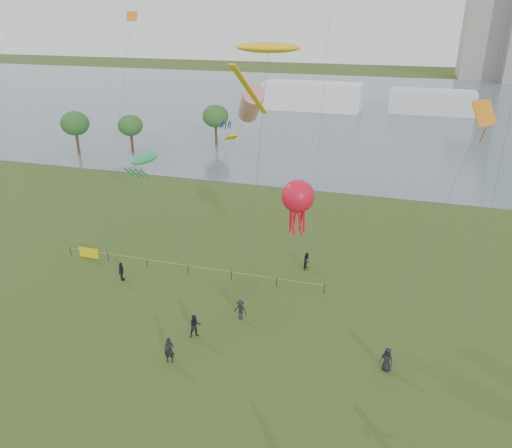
# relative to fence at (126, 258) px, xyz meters

# --- Properties ---
(ground_plane) EXTENTS (400.00, 400.00, 0.00)m
(ground_plane) POSITION_rel_fence_xyz_m (14.00, -15.60, -0.55)
(ground_plane) COLOR #263B12
(lake) EXTENTS (400.00, 120.00, 0.08)m
(lake) POSITION_rel_fence_xyz_m (14.00, 84.40, -0.53)
(lake) COLOR slate
(lake) RESTS_ON ground_plane
(building_low) EXTENTS (16.00, 18.00, 28.00)m
(building_low) POSITION_rel_fence_xyz_m (46.00, 152.40, 13.45)
(building_low) COLOR gray
(building_low) RESTS_ON ground_plane
(pavilion_left) EXTENTS (22.00, 8.00, 6.00)m
(pavilion_left) POSITION_rel_fence_xyz_m (2.00, 79.40, 2.45)
(pavilion_left) COLOR white
(pavilion_left) RESTS_ON ground_plane
(pavilion_right) EXTENTS (18.00, 7.00, 5.00)m
(pavilion_right) POSITION_rel_fence_xyz_m (28.00, 82.40, 1.95)
(pavilion_right) COLOR silver
(pavilion_right) RESTS_ON ground_plane
(trees) EXTENTS (23.23, 16.03, 6.84)m
(trees) POSITION_rel_fence_xyz_m (-17.32, 35.88, 4.25)
(trees) COLOR #3A281A
(trees) RESTS_ON ground_plane
(fence) EXTENTS (24.07, 0.07, 1.05)m
(fence) POSITION_rel_fence_xyz_m (0.00, 0.00, 0.00)
(fence) COLOR black
(fence) RESTS_ON ground_plane
(spectator_a) EXTENTS (1.08, 1.03, 1.75)m
(spectator_a) POSITION_rel_fence_xyz_m (10.35, -8.36, 0.32)
(spectator_a) COLOR black
(spectator_a) RESTS_ON ground_plane
(spectator_b) EXTENTS (1.11, 0.75, 1.59)m
(spectator_b) POSITION_rel_fence_xyz_m (12.72, -5.40, 0.24)
(spectator_b) COLOR black
(spectator_b) RESTS_ON ground_plane
(spectator_c) EXTENTS (0.59, 1.03, 1.66)m
(spectator_c) POSITION_rel_fence_xyz_m (1.19, -2.75, 0.28)
(spectator_c) COLOR black
(spectator_c) RESTS_ON ground_plane
(spectator_d) EXTENTS (0.94, 0.77, 1.66)m
(spectator_d) POSITION_rel_fence_xyz_m (23.49, -8.16, 0.27)
(spectator_d) COLOR black
(spectator_d) RESTS_ON ground_plane
(spectator_f) EXTENTS (0.77, 0.61, 1.83)m
(spectator_f) POSITION_rel_fence_xyz_m (9.83, -11.39, 0.36)
(spectator_f) COLOR black
(spectator_f) RESTS_ON ground_plane
(spectator_g) EXTENTS (0.71, 0.85, 1.55)m
(spectator_g) POSITION_rel_fence_xyz_m (15.93, 3.80, 0.22)
(spectator_g) COLOR black
(spectator_g) RESTS_ON ground_plane
(kite_stingray) EXTENTS (4.68, 9.94, 19.26)m
(kite_stingray) POSITION_rel_fence_xyz_m (13.12, 0.09, 18.24)
(kite_stingray) COLOR #3F3F42
(kite_windsock) EXTENTS (7.70, 8.88, 16.00)m
(kite_windsock) POSITION_rel_fence_xyz_m (10.39, 4.86, 13.54)
(kite_windsock) COLOR #3F3F42
(kite_creature) EXTENTS (2.13, 10.68, 8.57)m
(kite_creature) POSITION_rel_fence_xyz_m (-0.74, 6.09, 7.60)
(kite_creature) COLOR #3F3F42
(kite_octopus) EXTENTS (2.46, 4.15, 10.01)m
(kite_octopus) POSITION_rel_fence_xyz_m (15.98, -1.53, 8.17)
(kite_octopus) COLOR #3F3F42
(kite_delta) EXTENTS (6.81, 12.50, 16.92)m
(kite_delta) POSITION_rel_fence_xyz_m (26.57, -6.78, 14.85)
(kite_delta) COLOR #3F3F42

